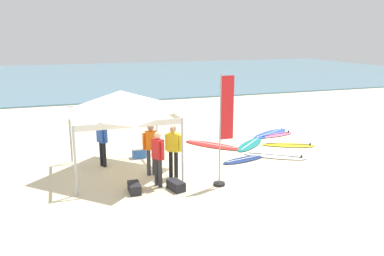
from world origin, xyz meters
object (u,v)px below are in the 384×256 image
Objects in this scene: surfboard_yellow at (289,145)px; surfboard_pink at (276,135)px; canopy_tent at (121,101)px; gear_bag_near_tent at (134,188)px; gear_bag_by_pole at (176,185)px; banner_flag at (223,135)px; surfboard_blue at (270,133)px; person_yellow at (173,148)px; cooler_box at (139,153)px; surfboard_teal at (250,144)px; surfboard_white at (275,156)px; surfboard_red at (212,145)px; person_blue at (102,139)px; surfboard_navy at (244,159)px; person_red at (158,155)px; person_orange at (151,146)px.

surfboard_pink is (0.40, 1.63, 0.00)m from surfboard_yellow.
canopy_tent is 2.96m from gear_bag_near_tent.
gear_bag_by_pole is at bearing -152.97° from surfboard_yellow.
surfboard_blue is at bearing 47.30° from banner_flag.
surfboard_yellow is 5.96m from person_yellow.
surfboard_teal is at bearing 1.45° from cooler_box.
surfboard_white and surfboard_blue have the same top height.
surfboard_teal is (5.50, 1.40, -2.35)m from canopy_tent.
surfboard_red is 4.06× the size of gear_bag_by_pole.
surfboard_pink is 8.20m from person_blue.
gear_bag_near_tent is at bearing -148.85° from surfboard_teal.
surfboard_white is 1.33× the size of person_yellow.
surfboard_navy is at bearing -137.86° from surfboard_pink.
canopy_tent is at bearing -173.49° from surfboard_yellow.
surfboard_navy is (-1.32, 0.01, 0.00)m from surfboard_white.
person_red reaches higher than surfboard_red.
surfboard_navy is at bearing -4.10° from canopy_tent.
surfboard_red is 1.43× the size of person_orange.
banner_flag reaches higher than person_orange.
surfboard_yellow and surfboard_white have the same top height.
surfboard_blue is (3.26, 0.90, 0.00)m from surfboard_red.
person_orange is at bearing 139.83° from banner_flag.
surfboard_blue is at bearing 62.65° from surfboard_white.
gear_bag_by_pole is (-5.79, -2.95, 0.10)m from surfboard_yellow.
person_red reaches higher than surfboard_navy.
banner_flag is at bearing -40.17° from person_orange.
surfboard_yellow is (6.99, 0.80, -2.35)m from canopy_tent.
person_red is 3.07m from cooler_box.
person_orange is at bearing -156.20° from surfboard_teal.
person_blue reaches higher than surfboard_teal.
surfboard_teal is at bearing 31.15° from gear_bag_near_tent.
cooler_box is at bearing -178.55° from surfboard_teal.
surfboard_white is 4.97m from person_orange.
surfboard_pink is at bearing 42.14° from surfboard_navy.
surfboard_yellow is 1.28× the size of person_blue.
surfboard_red is at bearing 38.23° from person_orange.
surfboard_white is 3.78× the size of gear_bag_by_pole.
surfboard_teal is at bearing 33.19° from person_red.
cooler_box is at bearing 96.57° from gear_bag_by_pole.
cooler_box is (-0.40, 3.44, 0.06)m from gear_bag_by_pole.
person_red reaches higher than surfboard_blue.
person_red is at bearing 17.18° from gear_bag_near_tent.
person_orange is (0.03, 1.02, 0.00)m from person_red.
cooler_box is (-0.63, 2.41, -0.79)m from person_yellow.
surfboard_navy is 0.77× the size of surfboard_blue.
person_red is at bearing 131.27° from gear_bag_by_pole.
surfboard_navy is 3.24× the size of gear_bag_near_tent.
canopy_tent is at bearing -122.11° from cooler_box.
gear_bag_near_tent is at bearing -158.69° from surfboard_yellow.
canopy_tent is at bearing -155.30° from surfboard_red.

